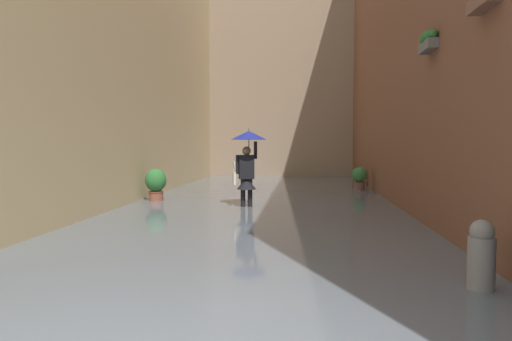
% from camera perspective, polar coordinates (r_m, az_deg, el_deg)
% --- Properties ---
extents(ground_plane, '(60.00, 60.00, 0.00)m').
position_cam_1_polar(ground_plane, '(12.70, 0.92, -4.32)').
color(ground_plane, slate).
extents(flood_water, '(7.76, 25.47, 0.10)m').
position_cam_1_polar(flood_water, '(12.69, 0.92, -4.09)').
color(flood_water, slate).
rests_on(flood_water, ground_plane).
extents(building_facade_right, '(2.04, 23.47, 10.85)m').
position_cam_1_polar(building_facade_right, '(14.16, -18.01, 18.46)').
color(building_facade_right, tan).
rests_on(building_facade_right, ground_plane).
extents(building_facade_far, '(10.56, 1.80, 12.05)m').
position_cam_1_polar(building_facade_far, '(23.59, 3.20, 13.96)').
color(building_facade_far, gray).
rests_on(building_facade_far, ground_plane).
extents(person_wading, '(0.92, 0.92, 2.09)m').
position_cam_1_polar(person_wading, '(11.54, -1.08, 1.89)').
color(person_wading, black).
rests_on(person_wading, ground_plane).
extents(potted_plant_mid_left, '(0.47, 0.47, 0.80)m').
position_cam_1_polar(potted_plant_mid_left, '(17.47, 12.64, -0.77)').
color(potted_plant_mid_left, brown).
rests_on(potted_plant_mid_left, ground_plane).
extents(potted_plant_far_right, '(0.59, 0.59, 1.00)m').
position_cam_1_polar(potted_plant_far_right, '(13.13, -12.39, -1.64)').
color(potted_plant_far_right, brown).
rests_on(potted_plant_far_right, ground_plane).
extents(potted_plant_far_left, '(0.47, 0.47, 0.89)m').
position_cam_1_polar(potted_plant_far_left, '(15.97, 12.82, -1.01)').
color(potted_plant_far_left, brown).
rests_on(potted_plant_far_left, ground_plane).
extents(mooring_bollard, '(0.29, 0.29, 0.88)m').
position_cam_1_polar(mooring_bollard, '(5.68, 26.30, -9.90)').
color(mooring_bollard, gray).
rests_on(mooring_bollard, ground_plane).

